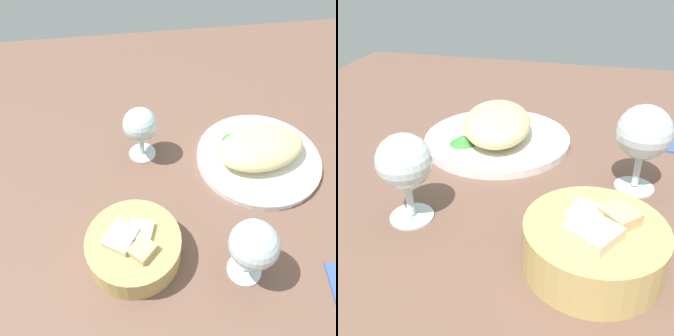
{
  "view_description": "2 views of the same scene",
  "coord_description": "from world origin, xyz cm",
  "views": [
    {
      "loc": [
        13.2,
        34.63,
        56.88
      ],
      "look_at": [
        7.33,
        -8.01,
        5.6
      ],
      "focal_mm": 37.09,
      "sensor_mm": 36.0,
      "label": 1
    },
    {
      "loc": [
        50.75,
        5.16,
        32.68
      ],
      "look_at": [
        3.12,
        -6.62,
        4.39
      ],
      "focal_mm": 42.48,
      "sensor_mm": 36.0,
      "label": 2
    }
  ],
  "objects": [
    {
      "name": "wine_glass_far",
      "position": [
        -3.08,
        11.81,
        8.85
      ],
      "size": [
        7.85,
        7.85,
        13.2
      ],
      "color": "silver",
      "rests_on": "ground_plane"
    },
    {
      "name": "plate",
      "position": [
        -12.95,
        -12.23,
        0.7
      ],
      "size": [
        26.5,
        26.5,
        1.4
      ],
      "primitive_type": "cylinder",
      "color": "white",
      "rests_on": "ground_plane"
    },
    {
      "name": "omelette",
      "position": [
        -12.95,
        -12.23,
        4.03
      ],
      "size": [
        20.98,
        15.64,
        5.26
      ],
      "primitive_type": "ellipsoid",
      "rotation": [
        0.0,
        0.0,
        0.2
      ],
      "color": "beige",
      "rests_on": "plate"
    },
    {
      "name": "ground_plane",
      "position": [
        0.0,
        0.0,
        -1.0
      ],
      "size": [
        140.0,
        140.0,
        2.0
      ],
      "primitive_type": "cube",
      "color": "brown"
    },
    {
      "name": "bread_basket",
      "position": [
        15.19,
        6.47,
        3.07
      ],
      "size": [
        16.04,
        16.04,
        7.12
      ],
      "color": "tan",
      "rests_on": "ground_plane"
    },
    {
      "name": "lettuce_garnish",
      "position": [
        -8.54,
        -17.36,
        2.21
      ],
      "size": [
        4.73,
        4.73,
        1.63
      ],
      "primitive_type": "cone",
      "color": "#3A8837",
      "rests_on": "plate"
    },
    {
      "name": "wine_glass_near",
      "position": [
        11.73,
        -17.62,
        8.19
      ],
      "size": [
        7.15,
        7.15,
        12.28
      ],
      "color": "silver",
      "rests_on": "ground_plane"
    }
  ]
}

